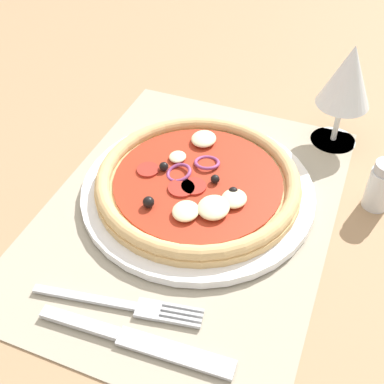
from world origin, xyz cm
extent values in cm
cube|color=#9E7A56|center=(0.00, 0.00, -1.20)|extent=(190.00, 140.00, 2.40)
cube|color=#A39984|center=(0.00, 0.00, 0.20)|extent=(46.36, 34.04, 0.40)
cylinder|color=white|center=(-2.89, 0.06, 0.94)|extent=(29.21, 29.21, 1.08)
cylinder|color=tan|center=(-2.89, 0.06, 1.98)|extent=(25.58, 25.58, 1.00)
torus|color=tan|center=(-2.89, 0.06, 2.84)|extent=(25.33, 25.33, 1.80)
cylinder|color=#A82D19|center=(-2.89, 0.06, 2.63)|extent=(20.97, 20.97, 0.30)
ellipsoid|color=beige|center=(3.14, 0.80, 3.29)|extent=(3.43, 3.09, 1.03)
ellipsoid|color=beige|center=(-10.25, -2.01, 3.33)|extent=(3.67, 3.31, 1.10)
ellipsoid|color=beige|center=(-0.86, 5.31, 3.27)|extent=(3.30, 2.97, 0.99)
ellipsoid|color=beige|center=(-5.68, -3.90, 3.14)|extent=(2.42, 2.18, 0.73)
ellipsoid|color=beige|center=(1.52, 3.60, 3.39)|extent=(4.09, 3.68, 1.23)
sphere|color=black|center=(-3.03, -4.65, 3.36)|extent=(1.17, 1.17, 1.17)
sphere|color=black|center=(-1.86, 4.87, 3.37)|extent=(1.18, 1.18, 1.18)
sphere|color=black|center=(-3.20, 2.11, 3.33)|extent=(1.11, 1.11, 1.11)
sphere|color=black|center=(3.52, -3.69, 3.46)|extent=(1.37, 1.37, 1.37)
torus|color=#8E3D75|center=(-2.97, -2.60, 3.03)|extent=(3.38, 3.29, 1.52)
torus|color=#8E3D75|center=(-6.10, 0.01, 3.03)|extent=(3.39, 3.35, 1.14)
cylinder|color=#A3281E|center=(-0.60, -1.28, 2.93)|extent=(3.26, 3.26, 0.30)
cylinder|color=#A3281E|center=(-2.19, -6.48, 2.93)|extent=(2.81, 2.81, 0.30)
cylinder|color=#A3281E|center=(-1.43, 0.13, 2.93)|extent=(3.08, 3.08, 0.30)
cube|color=#B2B5BA|center=(16.15, -5.24, 0.62)|extent=(2.76, 11.15, 0.44)
cube|color=#B2B5BA|center=(15.00, 1.50, 0.62)|extent=(2.59, 2.85, 0.44)
cube|color=#B2B5BA|center=(15.32, 5.03, 0.62)|extent=(1.04, 4.31, 0.44)
cube|color=#B2B5BA|center=(14.73, 4.93, 0.62)|extent=(1.04, 4.31, 0.44)
cube|color=#B2B5BA|center=(14.13, 4.83, 0.62)|extent=(1.04, 4.31, 0.44)
cube|color=#B2B5BA|center=(13.54, 4.73, 0.62)|extent=(1.04, 4.31, 0.44)
cube|color=#B2B5BA|center=(18.94, -4.08, 0.71)|extent=(1.75, 8.46, 0.62)
cube|color=#B2B5BA|center=(18.40, 5.91, 0.62)|extent=(2.63, 11.69, 0.44)
cylinder|color=silver|center=(-20.65, 13.98, 0.20)|extent=(6.40, 6.40, 0.40)
cylinder|color=silver|center=(-20.65, 13.98, 3.40)|extent=(0.80, 0.80, 6.00)
cone|color=silver|center=(-20.65, 13.98, 10.65)|extent=(7.20, 7.20, 8.50)
cone|color=#4C993D|center=(-20.65, 13.98, 10.48)|extent=(6.29, 6.29, 7.36)
cylinder|color=silver|center=(-9.45, 21.07, 2.75)|extent=(3.20, 3.20, 5.50)
camera|label=1|loc=(39.66, 15.98, 43.77)|focal=46.41mm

